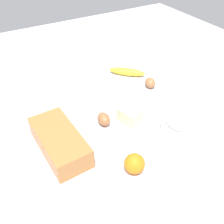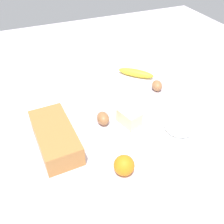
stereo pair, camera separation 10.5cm
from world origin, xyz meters
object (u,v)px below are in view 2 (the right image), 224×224
(egg_beside_bowl, at_px, (103,118))
(banana, at_px, (136,73))
(loaf_pan, at_px, (55,136))
(orange_fruit, at_px, (124,165))
(butter_block, at_px, (129,117))
(egg_near_butter, at_px, (157,86))
(flour_bowl, at_px, (179,131))

(egg_beside_bowl, bearing_deg, banana, -46.10)
(loaf_pan, xyz_separation_m, banana, (0.33, -0.50, -0.02))
(orange_fruit, height_order, butter_block, orange_fruit)
(banana, xyz_separation_m, egg_beside_bowl, (-0.28, 0.29, 0.00))
(egg_beside_bowl, bearing_deg, egg_near_butter, -68.77)
(orange_fruit, height_order, egg_near_butter, orange_fruit)
(flour_bowl, height_order, egg_beside_bowl, flour_bowl)
(flour_bowl, xyz_separation_m, egg_beside_bowl, (0.19, 0.24, -0.01))
(loaf_pan, distance_m, banana, 0.59)
(loaf_pan, xyz_separation_m, egg_near_butter, (0.17, -0.53, -0.02))
(loaf_pan, relative_size, banana, 1.50)
(banana, distance_m, butter_block, 0.37)
(banana, bearing_deg, egg_near_butter, -166.36)
(flour_bowl, height_order, egg_near_butter, flour_bowl)
(orange_fruit, bearing_deg, flour_bowl, -74.63)
(banana, height_order, orange_fruit, orange_fruit)
(flour_bowl, xyz_separation_m, orange_fruit, (-0.07, 0.26, 0.00))
(banana, relative_size, egg_beside_bowl, 2.79)
(egg_near_butter, distance_m, egg_beside_bowl, 0.35)
(butter_block, bearing_deg, egg_beside_bowl, 66.92)
(flour_bowl, bearing_deg, loaf_pan, 72.06)
(banana, height_order, butter_block, butter_block)
(egg_beside_bowl, bearing_deg, loaf_pan, 102.71)
(loaf_pan, distance_m, orange_fruit, 0.28)
(flour_bowl, xyz_separation_m, egg_near_butter, (0.32, -0.09, -0.01))
(loaf_pan, xyz_separation_m, egg_beside_bowl, (0.05, -0.21, -0.02))
(butter_block, bearing_deg, banana, -30.88)
(banana, height_order, egg_near_butter, egg_near_butter)
(loaf_pan, height_order, butter_block, loaf_pan)
(orange_fruit, distance_m, egg_near_butter, 0.52)
(butter_block, bearing_deg, egg_near_butter, -53.58)
(flour_bowl, bearing_deg, butter_block, 42.94)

